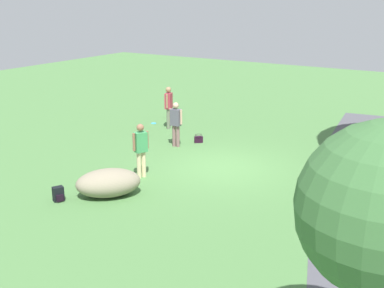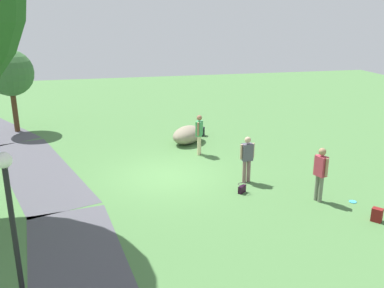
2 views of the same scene
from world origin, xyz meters
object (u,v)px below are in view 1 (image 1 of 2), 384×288
object	(u,v)px
woman_with_handbag	(176,121)
passerby_on_path	(169,104)
man_near_boulder	(141,147)
handbag_on_grass	(199,139)
spare_backpack_on_lawn	(172,114)
lawn_boulder	(108,183)
backpack_by_boulder	(58,194)
frisbee_on_grass	(154,123)

from	to	relation	value
woman_with_handbag	passerby_on_path	bearing A→B (deg)	-139.57
man_near_boulder	handbag_on_grass	distance (m)	4.17
passerby_on_path	spare_backpack_on_lawn	xyz separation A→B (m)	(-1.59, -0.95, -0.82)
lawn_boulder	backpack_by_boulder	distance (m)	1.36
passerby_on_path	handbag_on_grass	size ratio (longest dim) A/B	4.55
woman_with_handbag	spare_backpack_on_lawn	xyz separation A→B (m)	(-3.55, -2.62, -0.75)
backpack_by_boulder	passerby_on_path	bearing A→B (deg)	-167.13
backpack_by_boulder	man_near_boulder	bearing A→B (deg)	163.57
woman_with_handbag	frisbee_on_grass	distance (m)	3.65
lawn_boulder	backpack_by_boulder	bearing A→B (deg)	-42.81
handbag_on_grass	frisbee_on_grass	world-z (taller)	handbag_on_grass
passerby_on_path	spare_backpack_on_lawn	distance (m)	2.03
frisbee_on_grass	handbag_on_grass	bearing A→B (deg)	65.37
frisbee_on_grass	passerby_on_path	bearing A→B (deg)	72.28
man_near_boulder	spare_backpack_on_lawn	world-z (taller)	man_near_boulder
lawn_boulder	handbag_on_grass	distance (m)	5.75
woman_with_handbag	frisbee_on_grass	xyz separation A→B (m)	(-2.28, -2.69, -0.94)
lawn_boulder	woman_with_handbag	distance (m)	5.01
man_near_boulder	passerby_on_path	distance (m)	5.78
man_near_boulder	frisbee_on_grass	distance (m)	6.64
lawn_boulder	passerby_on_path	size ratio (longest dim) A/B	1.18
handbag_on_grass	spare_backpack_on_lawn	size ratio (longest dim) A/B	0.96
handbag_on_grass	frisbee_on_grass	size ratio (longest dim) A/B	1.69
woman_with_handbag	lawn_boulder	bearing A→B (deg)	11.99
handbag_on_grass	man_near_boulder	bearing A→B (deg)	6.31
man_near_boulder	frisbee_on_grass	bearing A→B (deg)	-146.88
passerby_on_path	spare_backpack_on_lawn	bearing A→B (deg)	-149.18
spare_backpack_on_lawn	frisbee_on_grass	distance (m)	1.28
man_near_boulder	spare_backpack_on_lawn	bearing A→B (deg)	-152.56
passerby_on_path	backpack_by_boulder	world-z (taller)	passerby_on_path
lawn_boulder	woman_with_handbag	size ratio (longest dim) A/B	1.25
lawn_boulder	handbag_on_grass	xyz separation A→B (m)	(-5.72, -0.59, -0.24)
woman_with_handbag	passerby_on_path	xyz separation A→B (m)	(-1.96, -1.67, 0.07)
lawn_boulder	man_near_boulder	distance (m)	1.76
spare_backpack_on_lawn	lawn_boulder	bearing A→B (deg)	23.44
passerby_on_path	backpack_by_boulder	size ratio (longest dim) A/B	4.36
lawn_boulder	man_near_boulder	size ratio (longest dim) A/B	1.23
lawn_boulder	man_near_boulder	world-z (taller)	man_near_boulder
woman_with_handbag	spare_backpack_on_lawn	distance (m)	4.47
frisbee_on_grass	lawn_boulder	bearing A→B (deg)	27.51
handbag_on_grass	frisbee_on_grass	xyz separation A→B (m)	(-1.44, -3.14, -0.13)
passerby_on_path	frisbee_on_grass	bearing A→B (deg)	-107.72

